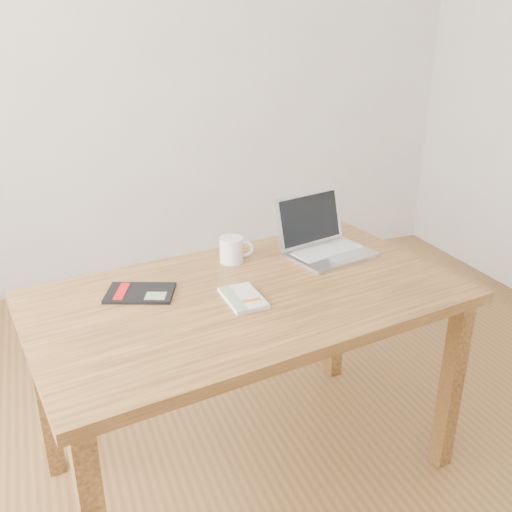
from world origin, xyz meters
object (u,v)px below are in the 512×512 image
object	(u,v)px
white_guidebook	(243,298)
black_guidebook	(140,293)
desk	(249,315)
coffee_mug	(232,249)
laptop	(323,241)

from	to	relation	value
white_guidebook	black_guidebook	distance (m)	0.35
black_guidebook	desk	bearing A→B (deg)	-86.30
black_guidebook	coffee_mug	distance (m)	0.41
black_guidebook	laptop	xyz separation A→B (m)	(0.74, 0.10, 0.04)
desk	laptop	distance (m)	0.47
white_guidebook	black_guidebook	bearing A→B (deg)	150.63
desk	white_guidebook	world-z (taller)	white_guidebook
desk	coffee_mug	world-z (taller)	coffee_mug
white_guidebook	black_guidebook	xyz separation A→B (m)	(-0.30, 0.16, -0.00)
black_guidebook	laptop	bearing A→B (deg)	-59.74
desk	coffee_mug	distance (m)	0.30
laptop	coffee_mug	distance (m)	0.36
laptop	black_guidebook	bearing A→B (deg)	174.21
white_guidebook	laptop	xyz separation A→B (m)	(0.43, 0.27, 0.04)
black_guidebook	coffee_mug	xyz separation A→B (m)	(0.38, 0.15, 0.04)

